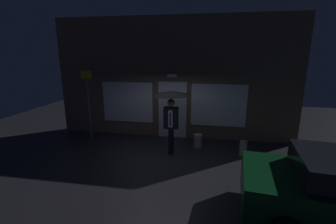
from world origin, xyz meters
TOP-DOWN VIEW (x-y plane):
  - ground_plane at (0.00, 0.00)m, footprint 18.00×18.00m
  - building_facade at (-0.00, 2.35)m, footprint 9.30×0.48m
  - person_with_umbrella at (0.20, 0.62)m, footprint 1.24×1.24m
  - street_sign_post at (-3.13, 1.49)m, footprint 0.40×0.07m
  - sidewalk_bollard at (1.06, 1.29)m, footprint 0.29×0.29m
  - sidewalk_bollard_2 at (2.54, 0.83)m, footprint 0.23×0.23m

SIDE VIEW (x-z plane):
  - ground_plane at x=0.00m, z-range 0.00..0.00m
  - sidewalk_bollard at x=1.06m, z-range 0.00..0.47m
  - sidewalk_bollard_2 at x=2.54m, z-range 0.00..0.49m
  - street_sign_post at x=-3.13m, z-range 0.17..2.90m
  - person_with_umbrella at x=0.20m, z-range 0.62..2.73m
  - building_facade at x=0.00m, z-range -0.03..4.57m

